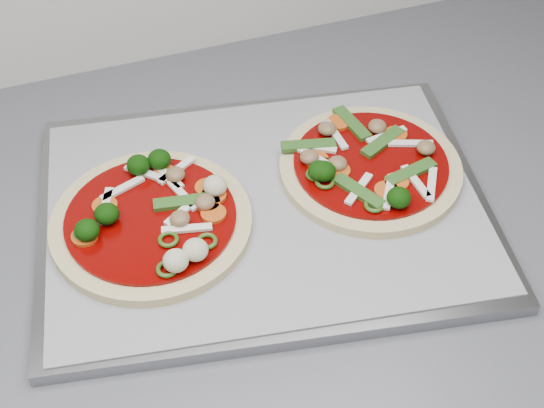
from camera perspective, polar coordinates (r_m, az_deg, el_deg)
name	(u,v)px	position (r m, az deg, el deg)	size (l,w,h in m)	color
countertop	(132,259)	(0.77, -10.48, -4.07)	(3.60, 0.60, 0.04)	#58595F
baking_tray	(264,209)	(0.77, -0.60, -0.36)	(0.45, 0.33, 0.01)	gray
parchment	(264,203)	(0.76, -0.60, 0.07)	(0.43, 0.31, 0.00)	#A2A2A7
pizza_left	(153,219)	(0.74, -8.92, -1.09)	(0.27, 0.27, 0.03)	#D9C388
pizza_right	(367,166)	(0.79, 7.16, 2.85)	(0.22, 0.22, 0.03)	#D9C388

